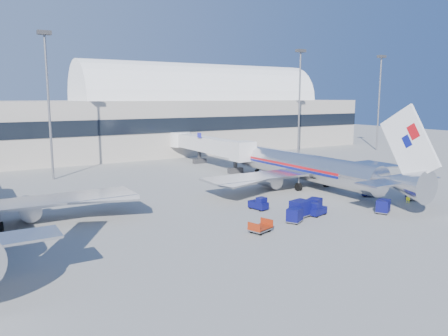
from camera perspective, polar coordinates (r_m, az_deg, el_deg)
ground at (r=53.95m, az=6.14°, el=-4.51°), size 260.00×260.00×0.00m
terminal at (r=99.44m, az=-20.58°, el=5.62°), size 170.00×28.15×21.00m
airliner_main at (r=63.06m, az=10.96°, el=0.09°), size 32.00×37.26×12.07m
jetbridge_near at (r=82.96m, az=-2.52°, el=3.11°), size 4.40×27.50×6.25m
mast_west at (r=72.65m, az=-22.07°, el=10.17°), size 2.00×1.20×22.60m
mast_east at (r=94.66m, az=9.87°, el=10.32°), size 2.00×1.20×22.60m
mast_far_east at (r=112.59m, az=19.68°, el=9.73°), size 2.00×1.20×22.60m
barrier_near at (r=67.37m, az=17.40°, el=-1.73°), size 3.00×0.55×0.90m
barrier_mid at (r=69.85m, az=19.20°, el=-1.44°), size 3.00×0.55×0.90m
barrier_far at (r=72.39m, az=20.87°, el=-1.18°), size 3.00×0.55×0.90m
tug_lead at (r=48.75m, az=12.02°, el=-5.34°), size 2.48×1.68×1.48m
tug_right at (r=59.82m, az=18.47°, el=-2.97°), size 2.24×2.08×1.34m
tug_left at (r=50.34m, az=4.56°, el=-4.68°), size 1.57×2.47×1.49m
cart_train_a at (r=50.34m, az=11.74°, el=-4.70°), size 2.13×1.93×1.53m
cart_train_b at (r=47.67m, az=9.89°, el=-5.22°), size 2.40×2.04×1.84m
cart_train_c at (r=45.62m, az=9.21°, el=-6.08°), size 2.14×1.98×1.52m
cart_solo_near at (r=51.71m, az=20.07°, el=-4.70°), size 2.14×1.97×1.52m
cart_solo_far at (r=59.64m, az=23.61°, el=-3.07°), size 2.29×2.15×1.61m
cart_open_red at (r=42.08m, az=4.78°, el=-7.87°), size 2.50×2.10×0.58m
ramp_worker at (r=57.87m, az=22.93°, el=-3.45°), size 0.45×0.62×1.59m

